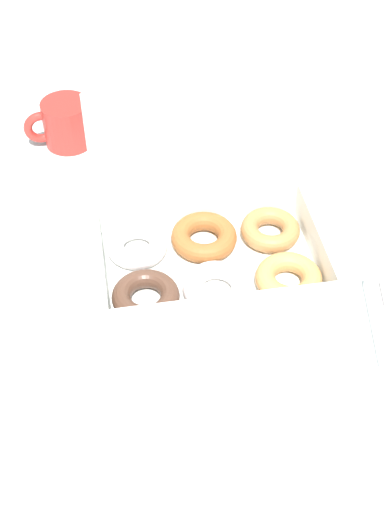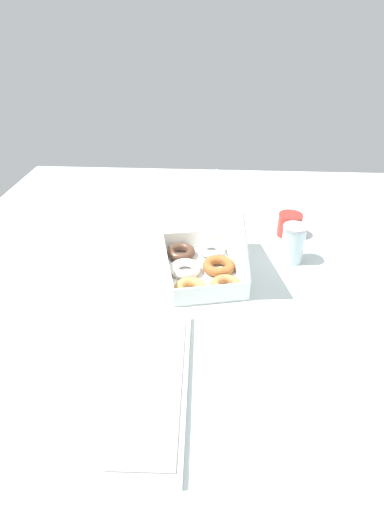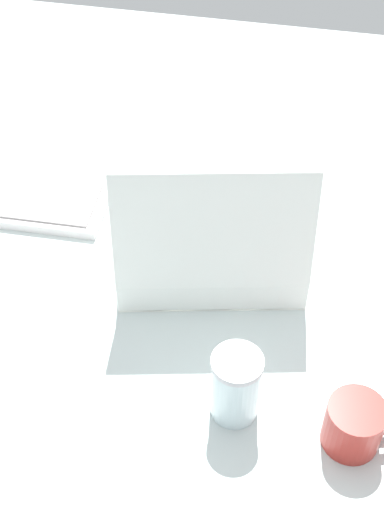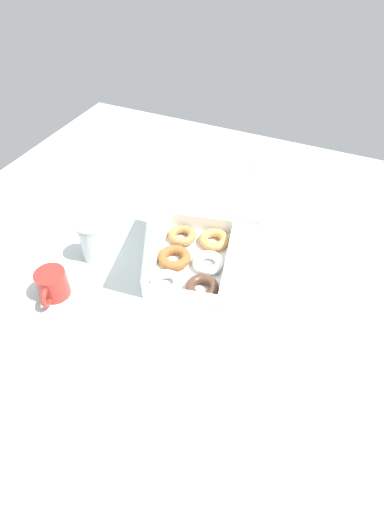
% 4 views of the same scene
% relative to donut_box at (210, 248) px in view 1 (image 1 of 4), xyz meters
% --- Properties ---
extents(ground_plane, '(1.80, 1.80, 0.02)m').
position_rel_donut_box_xyz_m(ground_plane, '(-0.04, -0.00, -0.05)').
color(ground_plane, silver).
extents(donut_box, '(0.36, 0.28, 0.27)m').
position_rel_donut_box_xyz_m(donut_box, '(0.00, 0.00, 0.00)').
color(donut_box, white).
rests_on(donut_box, ground_plane).
extents(coffee_mug, '(0.12, 0.08, 0.08)m').
position_rel_donut_box_xyz_m(coffee_mug, '(-0.26, 0.29, 0.01)').
color(coffee_mug, '#AA2E26').
rests_on(coffee_mug, ground_plane).
extents(glass_jar, '(0.08, 0.08, 0.12)m').
position_rel_donut_box_xyz_m(glass_jar, '(-0.09, 0.27, 0.03)').
color(glass_jar, silver).
rests_on(glass_jar, ground_plane).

